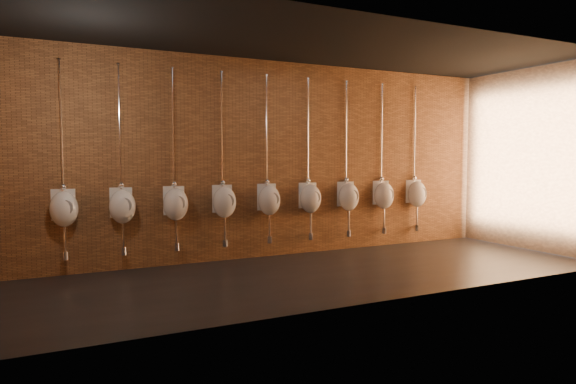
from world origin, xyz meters
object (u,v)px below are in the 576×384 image
urinal_0 (64,208)px  urinal_6 (348,196)px  urinal_1 (122,205)px  urinal_4 (269,199)px  urinal_7 (384,195)px  urinal_3 (224,201)px  urinal_5 (310,198)px  urinal_2 (176,203)px  urinal_8 (417,193)px

urinal_0 → urinal_6: size_ratio=1.00×
urinal_1 → urinal_6: (3.81, 0.00, 0.00)m
urinal_4 → urinal_6: size_ratio=1.00×
urinal_1 → urinal_7: same height
urinal_3 → urinal_5: same height
urinal_1 → urinal_3: 1.52m
urinal_2 → urinal_8: size_ratio=1.00×
urinal_0 → urinal_4: same height
urinal_5 → urinal_8: size_ratio=1.00×
urinal_0 → urinal_5: same height
urinal_0 → urinal_3: (2.29, 0.00, 0.00)m
urinal_0 → urinal_3: size_ratio=1.00×
urinal_3 → urinal_7: (3.05, 0.00, 0.00)m
urinal_0 → urinal_5: size_ratio=1.00×
urinal_7 → urinal_1: bearing=180.0°
urinal_3 → urinal_8: 3.81m
urinal_0 → urinal_2: 1.52m
urinal_7 → urinal_8: bearing=0.0°
urinal_6 → urinal_8: 1.52m
urinal_2 → urinal_5: bearing=0.0°
urinal_1 → urinal_8: same height
urinal_2 → urinal_3: size_ratio=1.00×
urinal_2 → urinal_7: 3.81m
urinal_3 → urinal_8: size_ratio=1.00×
urinal_2 → urinal_4: same height
urinal_7 → urinal_0: bearing=180.0°
urinal_5 → urinal_8: bearing=0.0°
urinal_3 → urinal_1: bearing=180.0°
urinal_5 → urinal_1: bearing=180.0°
urinal_4 → urinal_5: (0.76, 0.00, 0.00)m
urinal_3 → urinal_6: same height
urinal_1 → urinal_2: same height
urinal_7 → urinal_4: bearing=180.0°
urinal_0 → urinal_4: 3.05m
urinal_4 → urinal_3: bearing=180.0°
urinal_8 → urinal_4: bearing=180.0°
urinal_0 → urinal_8: (6.10, 0.00, 0.00)m
urinal_0 → urinal_6: bearing=0.0°
urinal_4 → urinal_8: (3.05, 0.00, 0.00)m
urinal_2 → urinal_4: bearing=0.0°
urinal_0 → urinal_4: bearing=0.0°
urinal_3 → urinal_7: 3.05m
urinal_2 → urinal_6: (3.05, 0.00, 0.00)m
urinal_6 → urinal_7: 0.76m
urinal_1 → urinal_6: same height
urinal_7 → urinal_3: bearing=180.0°
urinal_0 → urinal_6: 4.57m
urinal_1 → urinal_7: bearing=0.0°
urinal_2 → urinal_5: 2.29m
urinal_2 → urinal_8: same height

